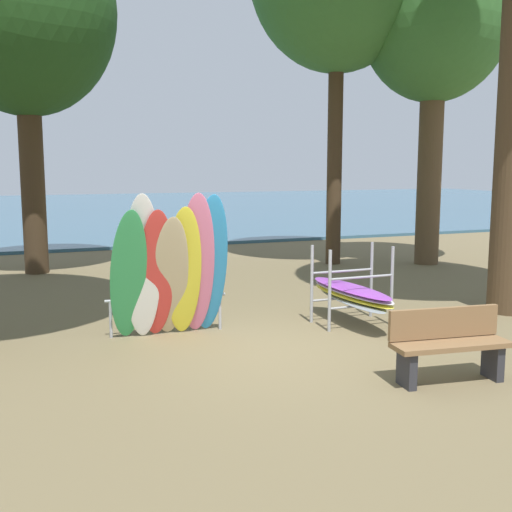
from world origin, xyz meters
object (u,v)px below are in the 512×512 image
object	(u,v)px
tree_deep_back	(435,19)
board_storage_rack	(351,293)
tree_far_left_back	(24,12)
leaning_board_pile	(171,271)
park_bench	(449,343)

from	to	relation	value
tree_deep_back	board_storage_rack	xyz separation A→B (m)	(-4.94, -4.71, -5.54)
tree_far_left_back	leaning_board_pile	distance (m)	8.42
tree_deep_back	park_bench	world-z (taller)	tree_deep_back
tree_far_left_back	park_bench	bearing A→B (deg)	-66.86
tree_deep_back	park_bench	distance (m)	10.70
leaning_board_pile	park_bench	xyz separation A→B (m)	(2.55, -2.98, -0.54)
tree_far_left_back	board_storage_rack	size ratio (longest dim) A/B	3.88
tree_deep_back	board_storage_rack	size ratio (longest dim) A/B	3.88
tree_deep_back	leaning_board_pile	size ratio (longest dim) A/B	3.86
tree_deep_back	park_bench	size ratio (longest dim) A/B	5.73
tree_far_left_back	park_bench	world-z (taller)	tree_far_left_back
board_storage_rack	tree_deep_back	bearing A→B (deg)	43.64
board_storage_rack	park_bench	size ratio (longest dim) A/B	1.48
tree_far_left_back	leaning_board_pile	xyz separation A→B (m)	(1.58, -6.68, -4.87)
leaning_board_pile	park_bench	bearing A→B (deg)	-49.42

